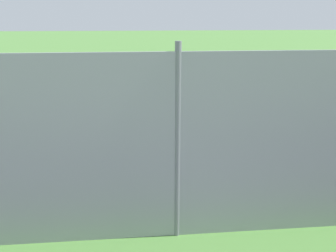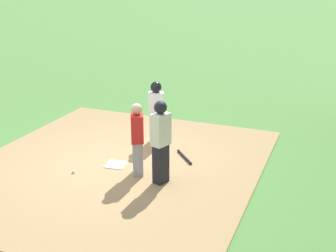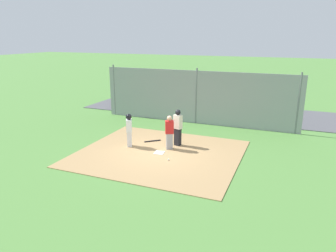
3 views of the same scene
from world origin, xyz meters
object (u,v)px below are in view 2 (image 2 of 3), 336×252
runner (156,108)px  baseball (73,171)px  home_plate (116,165)px  catcher (137,138)px  baseball_bat (184,157)px  umpire (161,140)px

runner → baseball: size_ratio=21.75×
home_plate → catcher: catcher is taller
runner → baseball_bat: 1.55m
umpire → baseball: bearing=27.7°
home_plate → baseball: (-0.72, 0.67, 0.03)m
runner → umpire: bearing=-2.7°
home_plate → catcher: (-0.23, -0.68, 0.83)m
umpire → runner: size_ratio=1.11×
runner → baseball: 2.74m
home_plate → baseball_bat: 1.64m
catcher → umpire: 0.65m
baseball_bat → catcher: bearing=-70.0°
baseball → runner: bearing=-21.7°
home_plate → umpire: size_ratio=0.25×
catcher → baseball_bat: bearing=-145.9°
home_plate → catcher: bearing=-108.7°
home_plate → baseball_bat: bearing=-54.2°
catcher → baseball_bat: catcher is taller
home_plate → baseball: bearing=137.3°
runner → baseball: (-2.42, 0.96, -0.88)m
baseball_bat → umpire: bearing=-42.7°
home_plate → runner: 1.94m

